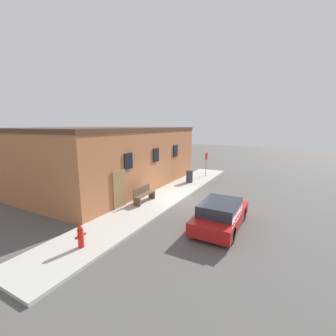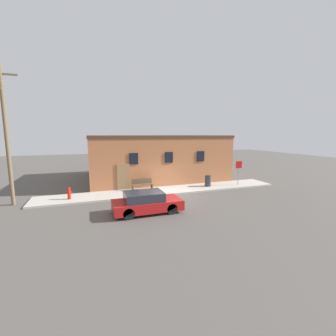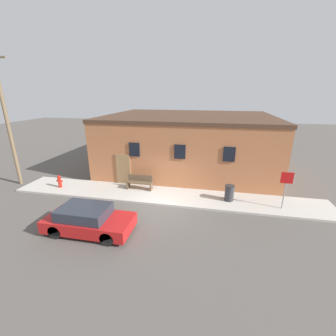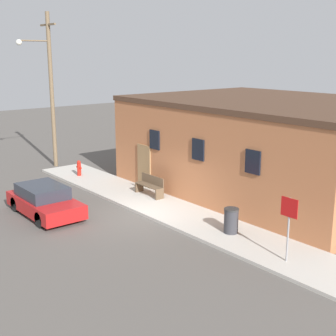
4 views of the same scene
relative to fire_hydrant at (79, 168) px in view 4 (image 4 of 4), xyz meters
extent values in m
plane|color=#56514C|center=(7.02, -0.99, -0.54)|extent=(80.00, 80.00, 0.00)
cube|color=#BCB7AD|center=(7.02, 0.25, -0.48)|extent=(19.09, 2.48, 0.12)
cube|color=#B26B42|center=(7.75, 6.31, 1.54)|extent=(12.79, 9.65, 4.15)
cube|color=#4C3323|center=(7.75, 6.31, 3.73)|extent=(12.89, 9.75, 0.24)
cube|color=black|center=(4.76, 1.46, 2.04)|extent=(0.70, 0.08, 0.90)
cube|color=black|center=(7.75, 1.46, 2.04)|extent=(0.70, 0.08, 0.90)
cube|color=black|center=(10.73, 1.46, 2.04)|extent=(0.70, 0.08, 0.90)
cube|color=#937047|center=(3.91, 1.46, 0.56)|extent=(1.00, 0.08, 2.20)
cylinder|color=red|center=(0.00, 0.00, -0.07)|extent=(0.21, 0.21, 0.68)
sphere|color=red|center=(0.00, 0.00, 0.32)|extent=(0.19, 0.19, 0.19)
cylinder|color=red|center=(-0.17, 0.00, 0.03)|extent=(0.12, 0.10, 0.10)
cylinder|color=red|center=(0.17, 0.00, 0.03)|extent=(0.12, 0.10, 0.10)
cylinder|color=gray|center=(13.62, -0.13, 0.62)|extent=(0.06, 0.06, 2.08)
cube|color=red|center=(13.62, -0.15, 1.35)|extent=(0.61, 0.02, 0.61)
cube|color=brown|center=(4.48, 0.74, -0.19)|extent=(0.08, 0.44, 0.45)
cube|color=brown|center=(6.04, 0.74, -0.19)|extent=(0.08, 0.44, 0.45)
cube|color=brown|center=(5.26, 0.74, 0.06)|extent=(1.63, 0.44, 0.04)
cube|color=brown|center=(5.26, 0.94, 0.29)|extent=(1.63, 0.04, 0.42)
cylinder|color=#333338|center=(10.85, 0.26, 0.02)|extent=(0.52, 0.52, 0.86)
cylinder|color=#2D2D2D|center=(10.85, 0.26, 0.48)|extent=(0.54, 0.54, 0.06)
cylinder|color=brown|center=(-3.32, 0.25, 3.83)|extent=(0.23, 0.23, 8.75)
cylinder|color=brown|center=(-3.32, -0.61, 6.63)|extent=(0.08, 1.72, 0.08)
sphere|color=silver|center=(-3.32, -1.47, 6.53)|extent=(0.32, 0.32, 0.32)
cube|color=brown|center=(-3.32, 0.25, 7.51)|extent=(1.80, 0.10, 0.10)
cylinder|color=black|center=(5.67, -3.21, -0.23)|extent=(0.63, 0.20, 0.63)
cylinder|color=black|center=(5.67, -4.77, -0.23)|extent=(0.63, 0.20, 0.63)
cylinder|color=black|center=(3.23, -3.21, -0.23)|extent=(0.63, 0.20, 0.63)
cylinder|color=black|center=(3.23, -4.77, -0.23)|extent=(0.63, 0.20, 0.63)
cube|color=red|center=(4.45, -3.99, -0.09)|extent=(3.95, 1.76, 0.56)
cube|color=#282D38|center=(4.25, -3.99, 0.44)|extent=(2.17, 1.55, 0.49)
camera|label=1|loc=(-5.18, -6.43, 4.01)|focal=24.00mm
camera|label=2|loc=(1.37, -16.22, 3.95)|focal=24.00mm
camera|label=3|loc=(9.74, -12.00, 5.55)|focal=24.00mm
camera|label=4|loc=(21.82, -11.60, 5.91)|focal=50.00mm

